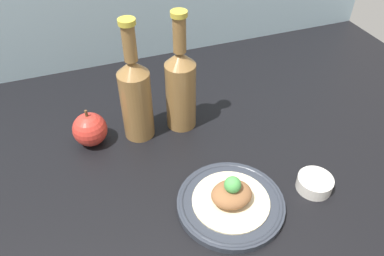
{
  "coord_description": "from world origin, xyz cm",
  "views": [
    {
      "loc": [
        -18.44,
        -60.16,
        66.21
      ],
      "look_at": [
        3.2,
        -0.64,
        11.22
      ],
      "focal_mm": 35.0,
      "sensor_mm": 36.0,
      "label": 1
    }
  ],
  "objects_px": {
    "cider_bottle_left": "(136,96)",
    "dipping_bowl": "(315,183)",
    "cider_bottle_right": "(181,86)",
    "plate": "(231,203)",
    "plated_food": "(231,195)",
    "apple": "(90,129)"
  },
  "relations": [
    {
      "from": "plate",
      "to": "cider_bottle_left",
      "type": "relative_size",
      "value": 0.73
    },
    {
      "from": "plated_food",
      "to": "cider_bottle_right",
      "type": "relative_size",
      "value": 0.52
    },
    {
      "from": "plated_food",
      "to": "cider_bottle_right",
      "type": "height_order",
      "value": "cider_bottle_right"
    },
    {
      "from": "cider_bottle_right",
      "to": "dipping_bowl",
      "type": "xyz_separation_m",
      "value": [
        0.21,
        -0.32,
        -0.11
      ]
    },
    {
      "from": "plated_food",
      "to": "plate",
      "type": "bearing_deg",
      "value": 180.0
    },
    {
      "from": "cider_bottle_right",
      "to": "plate",
      "type": "bearing_deg",
      "value": -88.06
    },
    {
      "from": "apple",
      "to": "plate",
      "type": "bearing_deg",
      "value": -50.88
    },
    {
      "from": "cider_bottle_right",
      "to": "dipping_bowl",
      "type": "distance_m",
      "value": 0.4
    },
    {
      "from": "plate",
      "to": "plated_food",
      "type": "distance_m",
      "value": 0.03
    },
    {
      "from": "plated_food",
      "to": "apple",
      "type": "height_order",
      "value": "apple"
    },
    {
      "from": "plate",
      "to": "plated_food",
      "type": "relative_size",
      "value": 1.39
    },
    {
      "from": "plated_food",
      "to": "cider_bottle_left",
      "type": "bearing_deg",
      "value": 112.83
    },
    {
      "from": "plate",
      "to": "plated_food",
      "type": "xyz_separation_m",
      "value": [
        0.0,
        0.0,
        0.03
      ]
    },
    {
      "from": "dipping_bowl",
      "to": "plated_food",
      "type": "bearing_deg",
      "value": 174.7
    },
    {
      "from": "apple",
      "to": "dipping_bowl",
      "type": "height_order",
      "value": "apple"
    },
    {
      "from": "cider_bottle_left",
      "to": "dipping_bowl",
      "type": "bearing_deg",
      "value": -44.46
    },
    {
      "from": "plate",
      "to": "dipping_bowl",
      "type": "distance_m",
      "value": 0.2
    },
    {
      "from": "cider_bottle_right",
      "to": "apple",
      "type": "height_order",
      "value": "cider_bottle_right"
    },
    {
      "from": "plate",
      "to": "cider_bottle_right",
      "type": "relative_size",
      "value": 0.73
    },
    {
      "from": "plated_food",
      "to": "cider_bottle_right",
      "type": "xyz_separation_m",
      "value": [
        -0.01,
        0.3,
        0.09
      ]
    },
    {
      "from": "cider_bottle_left",
      "to": "cider_bottle_right",
      "type": "xyz_separation_m",
      "value": [
        0.12,
        0.0,
        0.0
      ]
    },
    {
      "from": "dipping_bowl",
      "to": "plate",
      "type": "bearing_deg",
      "value": 174.7
    }
  ]
}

